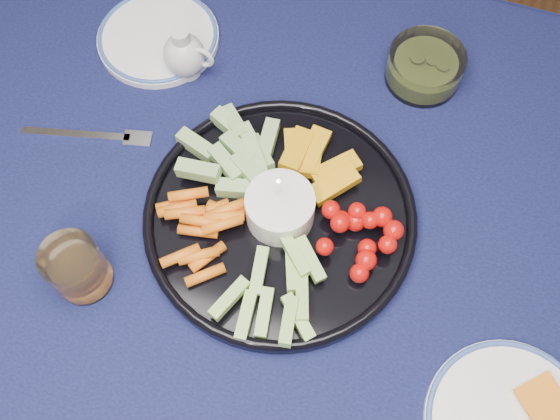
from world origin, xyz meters
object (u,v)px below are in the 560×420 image
(dining_table, at_px, (302,277))
(side_plate_extra, at_px, (158,37))
(crudite_platter, at_px, (279,213))
(pickle_bowl, at_px, (424,68))
(juice_tumbler, at_px, (78,270))
(creamer_pitcher, at_px, (185,55))

(dining_table, bearing_deg, side_plate_extra, 140.25)
(dining_table, xyz_separation_m, crudite_platter, (-0.05, 0.04, 0.11))
(pickle_bowl, relative_size, juice_tumbler, 1.33)
(juice_tumbler, bearing_deg, crudite_platter, 37.64)
(crudite_platter, height_order, pickle_bowl, crudite_platter)
(juice_tumbler, bearing_deg, dining_table, 25.54)
(side_plate_extra, bearing_deg, dining_table, -39.75)
(juice_tumbler, bearing_deg, creamer_pitcher, 90.47)
(creamer_pitcher, height_order, side_plate_extra, creamer_pitcher)
(crudite_platter, bearing_deg, pickle_bowl, 66.30)
(creamer_pitcher, xyz_separation_m, pickle_bowl, (0.34, 0.10, -0.01))
(dining_table, height_order, pickle_bowl, pickle_bowl)
(pickle_bowl, bearing_deg, juice_tumbler, -126.58)
(pickle_bowl, height_order, juice_tumbler, juice_tumbler)
(dining_table, height_order, side_plate_extra, side_plate_extra)
(crudite_platter, bearing_deg, side_plate_extra, 139.98)
(dining_table, xyz_separation_m, creamer_pitcher, (-0.26, 0.23, 0.13))
(dining_table, distance_m, creamer_pitcher, 0.37)
(pickle_bowl, distance_m, side_plate_extra, 0.42)
(pickle_bowl, height_order, side_plate_extra, pickle_bowl)
(side_plate_extra, bearing_deg, creamer_pitcher, -31.44)
(creamer_pitcher, height_order, juice_tumbler, creamer_pitcher)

